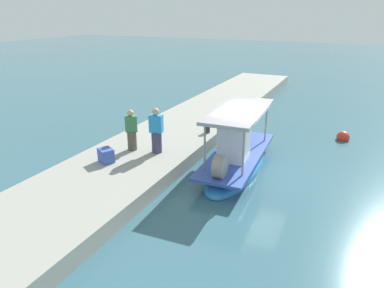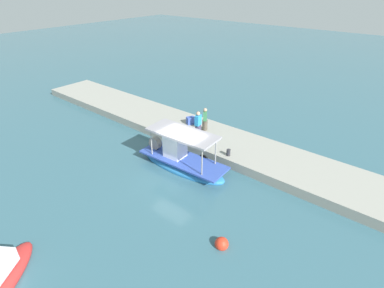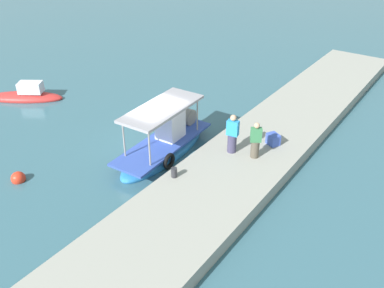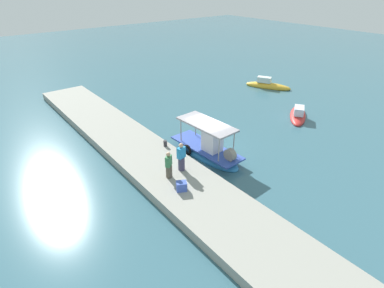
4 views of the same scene
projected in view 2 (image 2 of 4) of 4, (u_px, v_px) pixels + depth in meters
ground_plane at (178, 173)px, 17.37m from camera, size 120.00×120.00×0.00m
dock_quay at (219, 141)px, 20.07m from camera, size 36.00×3.94×0.57m
main_fishing_boat at (182, 160)px, 17.70m from camera, size 5.75×2.08×2.69m
fisherman_near_bollard at (205, 120)px, 20.60m from camera, size 0.50×0.52×1.62m
fisherman_by_crate at (198, 125)px, 19.78m from camera, size 0.45×0.54×1.76m
mooring_bollard at (228, 152)px, 17.85m from camera, size 0.24×0.24×0.41m
cargo_crate at (191, 120)px, 21.73m from camera, size 0.65×0.70×0.50m
marker_buoy at (222, 244)px, 12.57m from camera, size 0.59×0.59×0.59m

